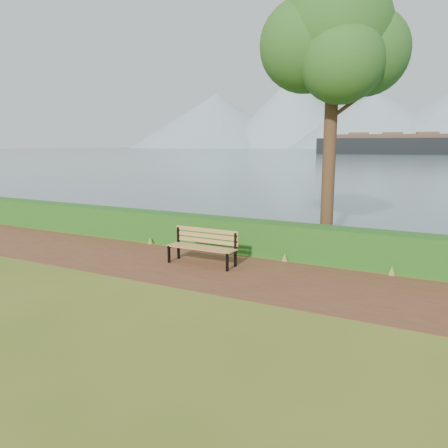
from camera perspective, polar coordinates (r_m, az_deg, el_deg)
The scene contains 8 objects.
ground at distance 11.59m, azimuth -3.10°, elevation -6.27°, with size 140.00×140.00×0.00m, color #4F5E1B.
path at distance 11.84m, azimuth -2.35°, elevation -5.89°, with size 40.00×3.40×0.01m, color #512A1B.
hedge at distance 13.69m, azimuth 2.48°, elevation -1.52°, with size 32.00×0.85×1.00m, color #184313.
water at distance 269.59m, azimuth 26.96°, elevation 8.51°, with size 700.00×510.00×0.00m, color #3F5366.
mountains at distance 416.55m, azimuth 26.45°, elevation 12.62°, with size 585.00×190.00×70.00m.
bench at distance 12.19m, azimuth -2.71°, elevation -2.64°, with size 1.99×0.59×1.00m.
tree at distance 14.62m, azimuth 14.16°, elevation 22.49°, with size 4.35×3.62×8.69m.
cargo_ship at distance 164.59m, azimuth 26.82°, elevation 9.29°, with size 77.94×23.87×23.37m.
Camera 1 is at (5.73, -9.51, 3.31)m, focal length 35.00 mm.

